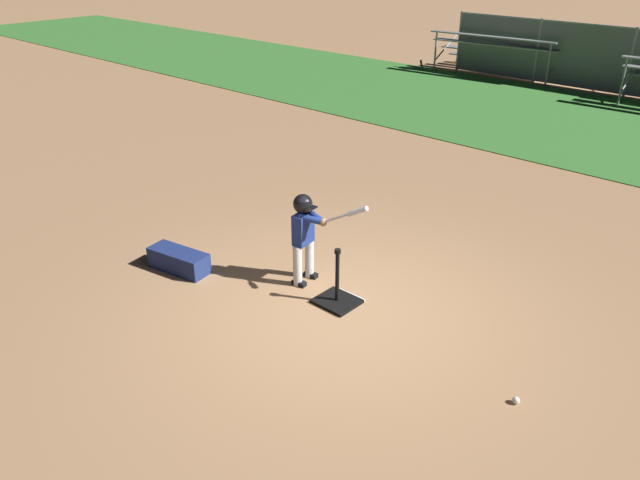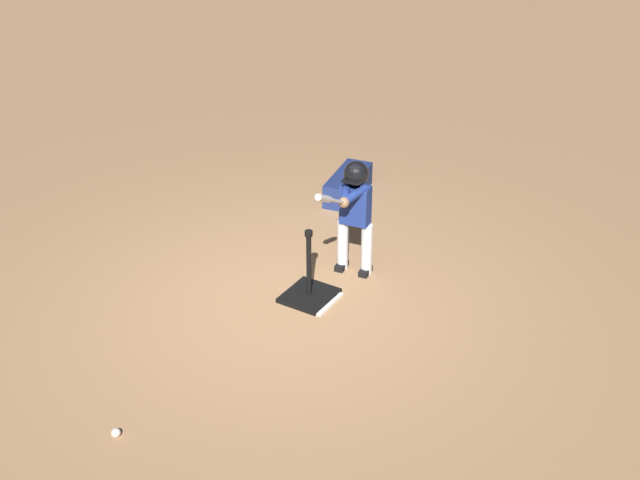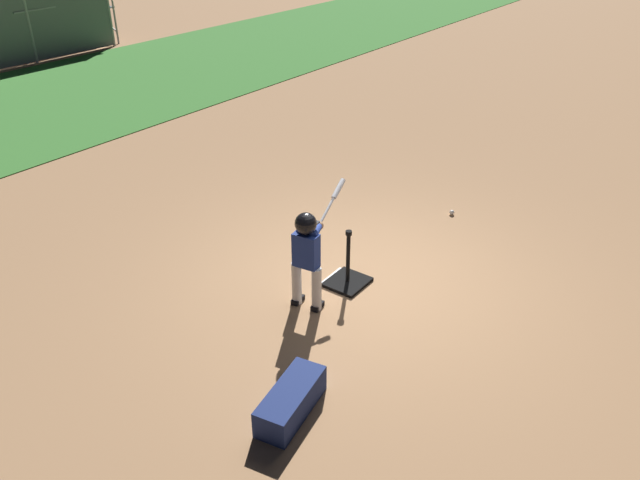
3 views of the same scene
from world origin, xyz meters
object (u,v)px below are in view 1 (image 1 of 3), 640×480
(batting_tee, at_px, (337,297))
(batter_child, at_px, (305,228))
(bleachers_left_center, at_px, (502,53))
(baseball, at_px, (516,400))
(equipment_bag, at_px, (179,260))

(batting_tee, relative_size, batter_child, 0.58)
(batting_tee, xyz_separation_m, bleachers_left_center, (-5.02, 13.67, 0.53))
(batter_child, xyz_separation_m, baseball, (3.07, -0.33, -0.73))
(batting_tee, distance_m, batter_child, 0.93)
(batter_child, distance_m, baseball, 3.17)
(equipment_bag, bearing_deg, baseball, -3.14)
(bleachers_left_center, height_order, equipment_bag, bleachers_left_center)
(batter_child, height_order, baseball, batter_child)
(bleachers_left_center, xyz_separation_m, equipment_bag, (2.94, -14.46, -0.48))
(baseball, xyz_separation_m, equipment_bag, (-4.52, -0.57, 0.10))
(baseball, bearing_deg, equipment_bag, -172.76)
(equipment_bag, bearing_deg, bleachers_left_center, 91.10)
(batting_tee, xyz_separation_m, batter_child, (-0.63, 0.12, 0.68))
(batter_child, xyz_separation_m, bleachers_left_center, (-4.39, 13.55, -0.15))
(batter_child, height_order, equipment_bag, batter_child)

